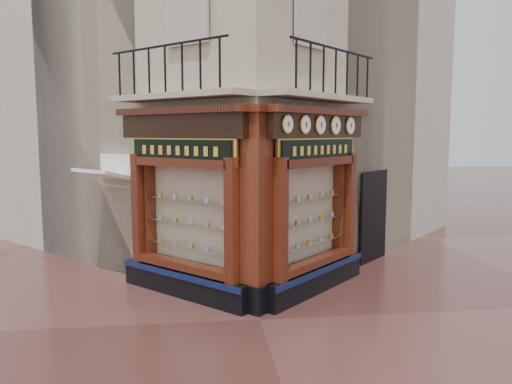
{
  "coord_description": "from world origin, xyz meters",
  "views": [
    {
      "loc": [
        -1.11,
        -8.87,
        3.45
      ],
      "look_at": [
        0.17,
        2.0,
        2.16
      ],
      "focal_mm": 35.0,
      "sensor_mm": 36.0,
      "label": 1
    }
  ],
  "objects": [
    {
      "name": "clock_b",
      "position": [
        1.02,
        0.91,
        3.62
      ],
      "size": [
        0.3,
        0.3,
        0.37
      ],
      "rotation": [
        0.0,
        0.0,
        0.79
      ],
      "color": "gold",
      "rests_on": "ground"
    },
    {
      "name": "awning",
      "position": [
        -3.33,
        3.12,
        0.0
      ],
      "size": [
        1.52,
        1.52,
        0.27
      ],
      "primitive_type": null,
      "rotation": [
        0.24,
        0.0,
        2.36
      ],
      "color": "white",
      "rests_on": "ground"
    },
    {
      "name": "balcony",
      "position": [
        0.0,
        1.49,
        4.22
      ],
      "size": [
        5.94,
        2.97,
        1.03
      ],
      "color": "beige",
      "rests_on": "ground"
    },
    {
      "name": "clock_a",
      "position": [
        0.58,
        0.48,
        3.62
      ],
      "size": [
        0.28,
        0.28,
        0.35
      ],
      "rotation": [
        0.0,
        0.0,
        0.79
      ],
      "color": "gold",
      "rests_on": "ground"
    },
    {
      "name": "neighbour_right",
      "position": [
        2.47,
        8.63,
        5.5
      ],
      "size": [
        11.31,
        11.31,
        11.0
      ],
      "primitive_type": "cube",
      "rotation": [
        0.0,
        0.0,
        0.79
      ],
      "color": "beige",
      "rests_on": "ground"
    },
    {
      "name": "signboard_right",
      "position": [
        1.46,
        1.51,
        3.1
      ],
      "size": [
        2.18,
        2.18,
        0.58
      ],
      "rotation": [
        0.0,
        0.0,
        0.79
      ],
      "color": "gold",
      "rests_on": "ground"
    },
    {
      "name": "ground",
      "position": [
        0.0,
        0.0,
        0.0
      ],
      "size": [
        80.0,
        80.0,
        0.0
      ],
      "primitive_type": "plane",
      "color": "#4C2723",
      "rests_on": "ground"
    },
    {
      "name": "signboard_left",
      "position": [
        -1.46,
        1.51,
        3.1
      ],
      "size": [
        2.21,
        2.21,
        0.59
      ],
      "rotation": [
        0.0,
        0.0,
        2.36
      ],
      "color": "gold",
      "rests_on": "ground"
    },
    {
      "name": "neighbour_left",
      "position": [
        -2.47,
        8.63,
        5.5
      ],
      "size": [
        11.31,
        11.31,
        11.0
      ],
      "primitive_type": "cube",
      "rotation": [
        0.0,
        0.0,
        0.79
      ],
      "color": "beige",
      "rests_on": "ground"
    },
    {
      "name": "clock_c",
      "position": [
        1.43,
        1.32,
        3.62
      ],
      "size": [
        0.31,
        0.31,
        0.39
      ],
      "rotation": [
        0.0,
        0.0,
        0.79
      ],
      "color": "gold",
      "rests_on": "ground"
    },
    {
      "name": "clock_e",
      "position": [
        2.35,
        2.25,
        3.62
      ],
      "size": [
        0.32,
        0.32,
        0.4
      ],
      "rotation": [
        0.0,
        0.0,
        0.79
      ],
      "color": "gold",
      "rests_on": "ground"
    },
    {
      "name": "clock_d",
      "position": [
        1.88,
        1.77,
        3.62
      ],
      "size": [
        0.32,
        0.32,
        0.4
      ],
      "rotation": [
        0.0,
        0.0,
        0.79
      ],
      "color": "gold",
      "rests_on": "ground"
    },
    {
      "name": "corner_pilaster",
      "position": [
        0.0,
        0.5,
        1.95
      ],
      "size": [
        0.85,
        0.85,
        3.98
      ],
      "rotation": [
        0.0,
        0.0,
        0.79
      ],
      "color": "black",
      "rests_on": "ground"
    },
    {
      "name": "shopfront_right",
      "position": [
        1.41,
        1.57,
        1.98
      ],
      "size": [
        2.86,
        2.86,
        3.98
      ],
      "rotation": [
        0.0,
        0.0,
        0.79
      ],
      "color": "black",
      "rests_on": "ground"
    },
    {
      "name": "main_building",
      "position": [
        0.0,
        6.16,
        6.0
      ],
      "size": [
        11.31,
        11.31,
        12.0
      ],
      "primitive_type": "cube",
      "rotation": [
        0.0,
        0.0,
        0.79
      ],
      "color": "beige",
      "rests_on": "ground"
    },
    {
      "name": "shopfront_left",
      "position": [
        -1.41,
        1.57,
        1.98
      ],
      "size": [
        2.86,
        2.86,
        3.98
      ],
      "rotation": [
        0.0,
        0.0,
        2.36
      ],
      "color": "black",
      "rests_on": "ground"
    }
  ]
}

